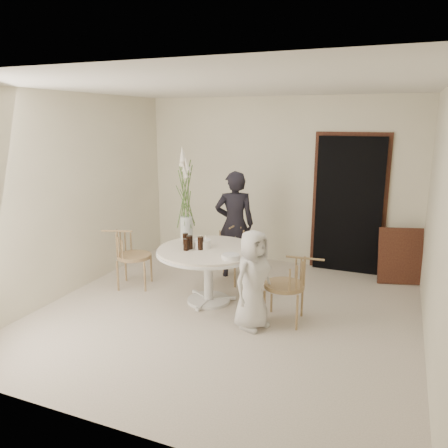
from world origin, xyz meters
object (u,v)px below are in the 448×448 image
at_px(table, 208,257).
at_px(chair_left, 126,250).
at_px(chair_far, 233,244).
at_px(flower_vase, 186,199).
at_px(girl, 235,224).
at_px(boy, 253,280).
at_px(chair_right, 294,280).
at_px(birthday_cake, 202,244).

bearing_deg(table, chair_left, 177.07).
relative_size(chair_far, flower_vase, 0.65).
xyz_separation_m(girl, flower_vase, (-0.42, -0.76, 0.49)).
xyz_separation_m(girl, boy, (0.81, -1.52, -0.23)).
bearing_deg(chair_left, girl, -70.37).
bearing_deg(chair_far, girl, 105.39).
xyz_separation_m(table, chair_right, (1.17, -0.16, -0.08)).
distance_m(boy, flower_vase, 1.61).
xyz_separation_m(table, chair_far, (-0.02, 0.92, -0.08)).
bearing_deg(table, flower_vase, 147.30).
bearing_deg(boy, birthday_cake, 83.61).
distance_m(chair_far, chair_right, 1.61).
distance_m(table, chair_far, 0.93).
bearing_deg(flower_vase, chair_left, -164.93).
distance_m(table, boy, 0.89).
distance_m(girl, boy, 1.74).
bearing_deg(birthday_cake, chair_right, -7.89).
height_order(chair_far, flower_vase, flower_vase).
height_order(table, chair_left, chair_left).
relative_size(chair_far, chair_right, 1.00).
relative_size(table, chair_left, 1.59).
relative_size(girl, boy, 1.39).
xyz_separation_m(chair_left, flower_vase, (0.85, 0.23, 0.76)).
bearing_deg(chair_left, flower_vase, -93.28).
distance_m(table, chair_left, 1.32).
height_order(birthday_cake, flower_vase, flower_vase).
height_order(table, birthday_cake, birthday_cake).
bearing_deg(table, boy, -31.15).
xyz_separation_m(girl, birthday_cake, (-0.04, -1.05, -0.02)).
relative_size(table, girl, 0.82).
relative_size(chair_right, birthday_cake, 3.71).
bearing_deg(chair_far, birthday_cake, -88.66).
height_order(table, girl, girl).
relative_size(birthday_cake, flower_vase, 0.17).
xyz_separation_m(chair_right, birthday_cake, (-1.26, 0.17, 0.25)).
distance_m(table, flower_vase, 0.87).
height_order(chair_far, girl, girl).
distance_m(chair_right, girl, 1.75).
height_order(chair_right, boy, boy).
height_order(chair_right, birthday_cake, birthday_cake).
xyz_separation_m(birthday_cake, flower_vase, (-0.37, 0.29, 0.51)).
height_order(table, flower_vase, flower_vase).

